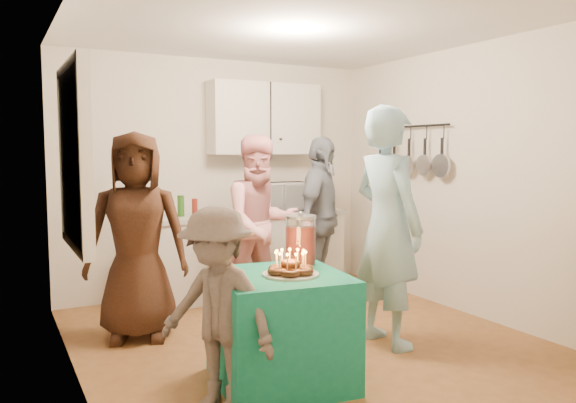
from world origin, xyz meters
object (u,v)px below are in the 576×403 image
woman_back_center (262,225)px  woman_back_right (320,219)px  microwave (286,196)px  party_table (281,329)px  woman_back_left (136,236)px  man_birthday (388,227)px  child_near_left (217,309)px  counter (247,255)px  punch_jar (301,241)px

woman_back_center → woman_back_right: size_ratio=1.00×
woman_back_center → microwave: bearing=49.7°
party_table → woman_back_right: (1.38, 1.74, 0.49)m
woman_back_left → man_birthday: bearing=-13.9°
microwave → child_near_left: 3.10m
woman_back_right → woman_back_left: bearing=147.7°
counter → woman_back_right: bearing=-43.8°
punch_jar → woman_back_center: size_ratio=0.19×
microwave → punch_jar: microwave is taller
microwave → woman_back_right: bearing=-83.3°
woman_back_left → woman_back_right: 2.05m
woman_back_right → punch_jar: bearing=-167.9°
woman_back_left → child_near_left: size_ratio=1.39×
party_table → man_birthday: 1.31m
counter → man_birthday: bearing=-80.2°
party_table → woman_back_left: 1.62m
woman_back_left → woman_back_right: size_ratio=1.01×
man_birthday → woman_back_right: size_ratio=1.12×
party_table → child_near_left: 0.60m
woman_back_left → woman_back_center: bearing=26.0°
counter → woman_back_left: 1.75m
man_birthday → woman_back_left: (-1.77, 1.11, -0.10)m
woman_back_right → man_birthday: bearing=-141.7°
party_table → woman_back_right: size_ratio=0.49×
punch_jar → man_birthday: size_ratio=0.17×
child_near_left → woman_back_left: bearing=151.7°
punch_jar → man_birthday: bearing=3.7°
microwave → woman_back_right: 0.62m
party_table → woman_back_center: woman_back_center is taller
counter → woman_back_right: woman_back_right is taller
woman_back_center → woman_back_right: 0.79m
punch_jar → woman_back_right: (1.09, 1.51, -0.06)m
counter → party_table: bearing=-108.5°
party_table → man_birthday: size_ratio=0.44×
microwave → man_birthday: size_ratio=0.29×
microwave → party_table: microwave is taller
punch_jar → woman_back_center: 1.37m
microwave → man_birthday: bearing=-97.8°
microwave → party_table: size_ratio=0.68×
microwave → man_birthday: 2.04m
microwave → woman_back_center: (-0.67, -0.75, -0.20)m
man_birthday → microwave: bearing=-7.7°
party_table → child_near_left: size_ratio=0.68×
punch_jar → man_birthday: man_birthday is taller
woman_back_right → woman_back_center: bearing=150.7°
child_near_left → man_birthday: bearing=72.7°
party_table → punch_jar: size_ratio=2.50×
counter → party_table: counter is taller
man_birthday → woman_back_center: bearing=18.6°
child_near_left → woman_back_center: bearing=114.3°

